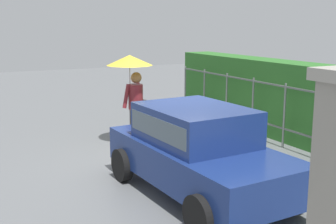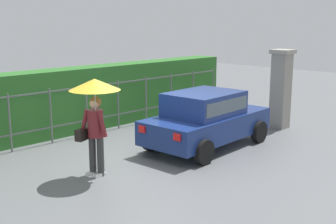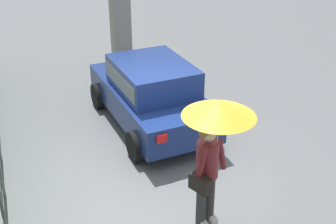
# 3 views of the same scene
# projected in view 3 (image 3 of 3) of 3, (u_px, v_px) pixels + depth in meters

# --- Properties ---
(ground_plane) EXTENTS (40.00, 40.00, 0.00)m
(ground_plane) POSITION_uv_depth(u_px,v_px,m) (155.00, 160.00, 8.49)
(ground_plane) COLOR slate
(car) EXTENTS (3.81, 2.03, 1.48)m
(car) POSITION_uv_depth(u_px,v_px,m) (151.00, 91.00, 9.41)
(car) COLOR navy
(car) RESTS_ON ground
(pedestrian) EXTENTS (1.06, 1.06, 2.12)m
(pedestrian) POSITION_uv_depth(u_px,v_px,m) (214.00, 132.00, 6.19)
(pedestrian) COLOR #333333
(pedestrian) RESTS_ON ground
(gate_pillar) EXTENTS (0.60, 0.60, 2.42)m
(gate_pillar) POSITION_uv_depth(u_px,v_px,m) (121.00, 30.00, 11.98)
(gate_pillar) COLOR gray
(gate_pillar) RESTS_ON ground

